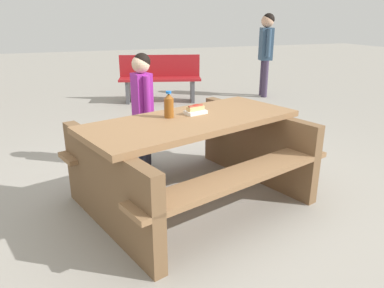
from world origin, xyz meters
name	(u,v)px	position (x,y,z in m)	size (l,w,h in m)	color
ground_plane	(192,200)	(0.00, 0.00, 0.00)	(30.00, 30.00, 0.00)	gray
picnic_table	(192,153)	(0.00, 0.00, 0.44)	(2.14, 1.88, 0.75)	olive
soda_bottle	(169,106)	(-0.17, 0.09, 0.85)	(0.08, 0.08, 0.22)	brown
hotdog_tray	(196,110)	(0.07, 0.12, 0.78)	(0.20, 0.15, 0.08)	white
child_in_coat	(142,96)	(-0.21, 0.91, 0.77)	(0.20, 0.29, 1.20)	#262633
park_bench_near	(160,77)	(0.81, 3.92, 0.45)	(1.55, 0.79, 0.85)	maroon
bystander_adult	(266,44)	(2.87, 3.64, 1.01)	(0.27, 0.38, 1.59)	#3F334C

